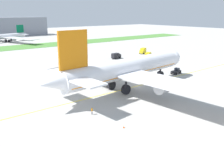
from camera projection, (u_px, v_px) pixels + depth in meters
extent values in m
plane|color=#ADAAA5|center=(137.00, 86.00, 76.51)|extent=(600.00, 600.00, 0.00)
cube|color=yellow|center=(137.00, 86.00, 76.58)|extent=(280.00, 0.36, 0.01)
cube|color=#4C8438|center=(19.00, 47.00, 162.49)|extent=(320.00, 24.00, 0.10)
cylinder|color=white|center=(127.00, 68.00, 72.28)|extent=(45.31, 10.09, 5.75)
cube|color=orange|center=(127.00, 71.00, 72.53)|extent=(43.48, 9.46, 0.69)
sphere|color=white|center=(172.00, 58.00, 88.45)|extent=(5.46, 5.46, 5.46)
cone|color=white|center=(52.00, 83.00, 55.34)|extent=(6.77, 5.48, 4.89)
cube|color=orange|center=(73.00, 50.00, 57.80)|extent=(8.11, 1.36, 9.20)
cube|color=white|center=(58.00, 73.00, 62.81)|extent=(5.82, 9.63, 0.40)
cube|color=white|center=(86.00, 82.00, 54.76)|extent=(5.82, 9.63, 0.40)
cube|color=white|center=(75.00, 61.00, 87.14)|extent=(13.78, 41.24, 0.46)
cube|color=white|center=(196.00, 89.00, 54.76)|extent=(13.78, 41.24, 0.46)
cylinder|color=#B7BABF|center=(95.00, 69.00, 82.08)|extent=(5.74, 3.68, 3.16)
cylinder|color=black|center=(101.00, 68.00, 83.91)|extent=(0.79, 3.35, 3.32)
cylinder|color=#B7BABF|center=(165.00, 87.00, 62.46)|extent=(5.74, 3.68, 3.16)
cylinder|color=black|center=(171.00, 85.00, 64.29)|extent=(0.79, 3.35, 3.32)
cylinder|color=black|center=(160.00, 72.00, 84.72)|extent=(0.60, 0.60, 2.23)
cylinder|color=black|center=(160.00, 75.00, 84.99)|extent=(2.84, 1.49, 2.73)
cylinder|color=black|center=(111.00, 81.00, 72.94)|extent=(0.60, 0.60, 2.23)
cylinder|color=black|center=(111.00, 85.00, 73.21)|extent=(2.84, 1.49, 2.73)
cylinder|color=black|center=(126.00, 86.00, 68.71)|extent=(0.60, 0.60, 2.23)
cylinder|color=black|center=(126.00, 89.00, 68.98)|extent=(2.84, 1.49, 2.73)
cube|color=black|center=(171.00, 56.00, 87.69)|extent=(2.42, 4.49, 1.03)
sphere|color=black|center=(74.00, 75.00, 62.65)|extent=(0.40, 0.40, 0.40)
sphere|color=black|center=(83.00, 73.00, 64.74)|extent=(0.40, 0.40, 0.40)
sphere|color=black|center=(93.00, 71.00, 66.83)|extent=(0.40, 0.40, 0.40)
sphere|color=black|center=(101.00, 69.00, 68.91)|extent=(0.40, 0.40, 0.40)
sphere|color=black|center=(109.00, 67.00, 71.00)|extent=(0.40, 0.40, 0.40)
sphere|color=black|center=(117.00, 66.00, 73.09)|extent=(0.40, 0.40, 0.40)
sphere|color=black|center=(124.00, 64.00, 75.17)|extent=(0.40, 0.40, 0.40)
sphere|color=black|center=(130.00, 63.00, 77.26)|extent=(0.40, 0.40, 0.40)
sphere|color=black|center=(137.00, 62.00, 79.35)|extent=(0.40, 0.40, 0.40)
sphere|color=black|center=(143.00, 60.00, 81.43)|extent=(0.40, 0.40, 0.40)
sphere|color=black|center=(149.00, 59.00, 83.52)|extent=(0.40, 0.40, 0.40)
sphere|color=black|center=(154.00, 58.00, 85.61)|extent=(0.40, 0.40, 0.40)
cube|color=#26262B|center=(176.00, 72.00, 91.95)|extent=(4.40, 2.35, 0.80)
cube|color=black|center=(177.00, 69.00, 92.17)|extent=(1.66, 1.62, 0.90)
cylinder|color=black|center=(171.00, 74.00, 89.98)|extent=(1.80, 0.29, 0.12)
cylinder|color=black|center=(176.00, 74.00, 90.37)|extent=(0.93, 0.44, 0.90)
cylinder|color=black|center=(171.00, 73.00, 91.73)|extent=(0.93, 0.44, 0.90)
cylinder|color=black|center=(180.00, 72.00, 92.36)|extent=(0.93, 0.44, 0.90)
cylinder|color=black|center=(176.00, 72.00, 93.72)|extent=(0.93, 0.44, 0.90)
cylinder|color=black|center=(92.00, 113.00, 55.41)|extent=(0.12, 0.12, 0.83)
cylinder|color=orange|center=(92.00, 109.00, 55.39)|extent=(0.10, 0.10, 0.53)
cylinder|color=black|center=(92.00, 113.00, 55.23)|extent=(0.12, 0.12, 0.83)
cylinder|color=orange|center=(92.00, 110.00, 54.92)|extent=(0.10, 0.10, 0.53)
cube|color=orange|center=(92.00, 110.00, 55.15)|extent=(0.49, 0.47, 0.59)
sphere|color=brown|center=(92.00, 108.00, 55.05)|extent=(0.22, 0.22, 0.22)
cube|color=#F2590C|center=(124.00, 128.00, 48.98)|extent=(0.36, 0.36, 0.03)
cone|color=#F2590C|center=(124.00, 126.00, 48.91)|extent=(0.28, 0.28, 0.55)
cylinder|color=white|center=(124.00, 126.00, 48.91)|extent=(0.17, 0.17, 0.06)
cube|color=#F2590C|center=(212.00, 86.00, 76.99)|extent=(0.36, 0.36, 0.03)
cone|color=#F2590C|center=(212.00, 85.00, 76.92)|extent=(0.28, 0.28, 0.55)
cylinder|color=white|center=(212.00, 85.00, 76.91)|extent=(0.17, 0.17, 0.06)
cube|color=yellow|center=(148.00, 55.00, 123.27)|extent=(4.85, 3.87, 2.50)
cube|color=yellow|center=(149.00, 55.00, 125.86)|extent=(2.43, 2.52, 1.88)
cube|color=#263347|center=(150.00, 54.00, 126.48)|extent=(0.87, 1.53, 0.83)
cylinder|color=black|center=(147.00, 56.00, 126.47)|extent=(0.93, 0.69, 0.90)
cylinder|color=black|center=(151.00, 57.00, 125.70)|extent=(0.93, 0.69, 0.90)
cylinder|color=black|center=(145.00, 57.00, 122.98)|extent=(0.93, 0.69, 0.90)
cylinder|color=black|center=(149.00, 58.00, 122.20)|extent=(0.93, 0.69, 0.90)
cube|color=black|center=(115.00, 56.00, 121.54)|extent=(4.13, 2.47, 2.36)
cube|color=black|center=(119.00, 56.00, 123.34)|extent=(1.74, 2.11, 1.63)
cube|color=#263347|center=(120.00, 55.00, 123.75)|extent=(0.28, 1.70, 0.72)
cylinder|color=black|center=(117.00, 57.00, 124.24)|extent=(0.93, 0.40, 0.90)
cylinder|color=black|center=(120.00, 58.00, 122.84)|extent=(0.93, 0.40, 0.90)
cylinder|color=black|center=(112.00, 58.00, 121.85)|extent=(0.93, 0.40, 0.90)
cylinder|color=black|center=(115.00, 58.00, 120.45)|extent=(0.93, 0.40, 0.90)
cube|color=yellow|center=(143.00, 50.00, 137.36)|extent=(4.21, 3.47, 2.70)
cube|color=yellow|center=(142.00, 52.00, 135.52)|extent=(2.13, 2.54, 1.71)
cube|color=#263347|center=(141.00, 51.00, 134.89)|extent=(0.80, 1.78, 0.75)
cylinder|color=black|center=(143.00, 53.00, 135.19)|extent=(0.95, 0.62, 0.90)
cylinder|color=black|center=(140.00, 53.00, 136.26)|extent=(0.95, 0.62, 0.90)
cylinder|color=black|center=(146.00, 53.00, 137.92)|extent=(0.95, 0.62, 0.90)
cylinder|color=black|center=(142.00, 52.00, 138.99)|extent=(0.95, 0.62, 0.90)
cylinder|color=white|center=(4.00, 37.00, 188.33)|extent=(35.93, 15.05, 3.96)
cube|color=#055938|center=(4.00, 37.00, 188.49)|extent=(34.45, 14.29, 0.48)
cone|color=white|center=(25.00, 34.00, 204.41)|extent=(5.19, 4.55, 3.37)
cube|color=#055938|center=(20.00, 29.00, 199.45)|extent=(6.37, 2.41, 6.34)
cube|color=white|center=(24.00, 35.00, 199.00)|extent=(5.78, 7.27, 0.28)
cube|color=white|center=(18.00, 34.00, 203.27)|extent=(5.78, 7.27, 0.28)
cube|color=white|center=(21.00, 38.00, 179.99)|extent=(17.79, 33.72, 0.32)
cylinder|color=#B7BABF|center=(13.00, 40.00, 183.38)|extent=(4.25, 3.24, 2.18)
cylinder|color=black|center=(11.00, 40.00, 181.86)|extent=(1.02, 2.28, 2.29)
cylinder|color=black|center=(9.00, 40.00, 190.22)|extent=(0.41, 0.41, 1.54)
cylinder|color=black|center=(9.00, 41.00, 190.41)|extent=(2.05, 1.39, 1.88)
cylinder|color=black|center=(6.00, 40.00, 192.47)|extent=(0.41, 0.41, 1.54)
cylinder|color=black|center=(6.00, 41.00, 192.65)|extent=(2.05, 1.39, 1.88)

